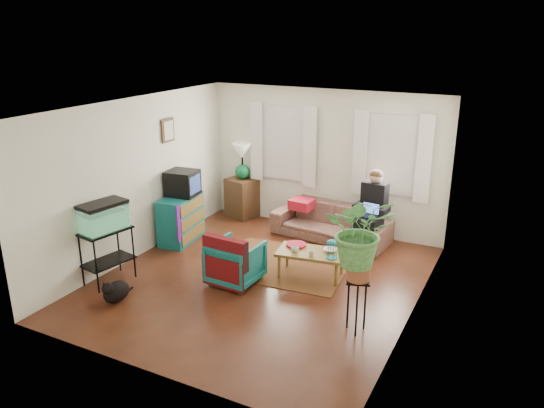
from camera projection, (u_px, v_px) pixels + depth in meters
The scene contains 31 objects.
floor at pixel (260, 281), 7.98m from camera, with size 4.50×5.00×0.01m, color #4F2B14.
ceiling at pixel (259, 107), 7.14m from camera, with size 4.50×5.00×0.01m, color white.
wall_back at pixel (324, 161), 9.67m from camera, with size 4.50×0.01×2.60m, color silver.
wall_front at pixel (144, 266), 5.45m from camera, with size 4.50×0.01×2.60m, color silver.
wall_left at pixel (136, 179), 8.52m from camera, with size 0.01×5.00×2.60m, color silver.
wall_right at pixel (418, 224), 6.59m from camera, with size 0.01×5.00×2.60m, color silver.
window_left at pixel (284, 143), 9.91m from camera, with size 1.08×0.04×1.38m, color white.
window_right at pixel (392, 155), 9.03m from camera, with size 1.08×0.04×1.38m, color white.
curtains_left at pixel (282, 144), 9.85m from camera, with size 1.36×0.06×1.50m, color white.
curtains_right at pixel (391, 156), 8.97m from camera, with size 1.36×0.06×1.50m, color white.
picture_frame at pixel (168, 130), 9.02m from camera, with size 0.04×0.32×0.40m, color #3D2616.
area_rug at pixel (284, 264), 8.50m from camera, with size 2.00×1.60×0.01m, color brown.
sofa at pixel (331, 217), 9.43m from camera, with size 2.08×0.82×0.82m, color brown.
seated_person at pixel (371, 213), 8.98m from camera, with size 0.52×0.64×1.24m, color black, non-canonical shape.
side_table at pixel (243, 197), 10.55m from camera, with size 0.54×0.54×0.78m, color #372414.
table_lamp at pixel (242, 162), 10.32m from camera, with size 0.40×0.40×0.72m, color white, non-canonical shape.
dresser at pixel (181, 219), 9.34m from camera, with size 0.46×0.92×0.83m, color navy.
crt_tv at pixel (182, 183), 9.21m from camera, with size 0.50×0.46×0.44m, color black.
aquarium_stand at pixel (108, 256), 7.83m from camera, with size 0.41×0.74×0.82m, color black.
aquarium at pixel (103, 216), 7.63m from camera, with size 0.37×0.67×0.43m, color #7FD899.
black_cat at pixel (116, 289), 7.32m from camera, with size 0.28×0.44×0.37m, color black.
armchair at pixel (236, 260), 7.83m from camera, with size 0.69×0.65×0.71m, color #125C6C.
serape_throw at pixel (225, 258), 7.56m from camera, with size 0.71×0.16×0.59m, color #9E0A0A.
coffee_table at pixel (311, 264), 8.05m from camera, with size 1.00×0.55×0.42m, color brown.
cup_a at pixel (295, 249), 7.95m from camera, with size 0.11×0.11×0.09m, color white.
cup_b at pixel (311, 254), 7.80m from camera, with size 0.09×0.09×0.09m, color beige.
bowl at pixel (330, 250), 7.97m from camera, with size 0.20×0.20×0.05m, color white.
snack_tray at pixel (296, 245), 8.18m from camera, with size 0.31×0.31×0.04m, color #B21414.
birdcage at pixel (332, 249), 7.70m from camera, with size 0.16×0.16×0.29m, color #115B6B, non-canonical shape.
plant_stand at pixel (357, 305), 6.56m from camera, with size 0.30×0.30×0.72m, color black.
potted_plant at pixel (360, 242), 6.28m from camera, with size 0.82×0.71×0.91m, color #599947.
Camera 1 is at (3.42, -6.32, 3.65)m, focal length 35.00 mm.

